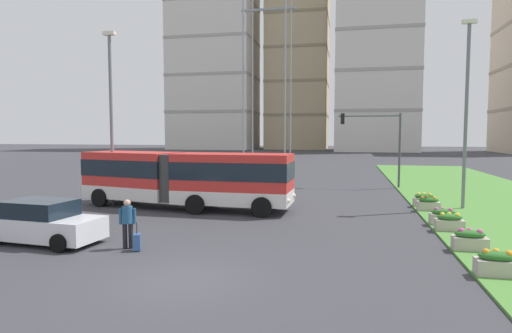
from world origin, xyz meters
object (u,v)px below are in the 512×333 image
at_px(streetlight_median, 466,108).
at_px(apartment_tower_centre, 377,37).
at_px(flower_planter_2, 449,222).
at_px(car_white_van, 42,222).
at_px(traffic_light_far_right, 378,136).
at_px(streetlight_left, 111,111).
at_px(flower_planter_1, 470,240).
at_px(apartment_tower_west, 214,43).
at_px(flower_planter_4, 428,204).
at_px(flower_planter_0, 497,263).
at_px(articulated_bus, 184,178).
at_px(flower_planter_5, 424,200).
at_px(flower_planter_3, 443,216).
at_px(apartment_tower_westcentre, 298,53).
at_px(pedestrian_crossing, 128,220).
at_px(rolling_suitcase, 137,242).

relative_size(streetlight_median, apartment_tower_centre, 0.19).
bearing_deg(flower_planter_2, apartment_tower_centre, 88.69).
bearing_deg(car_white_van, traffic_light_far_right, 55.64).
distance_m(car_white_van, streetlight_left, 9.60).
relative_size(flower_planter_1, apartment_tower_west, 0.02).
xyz_separation_m(flower_planter_4, streetlight_left, (-17.09, -1.43, 4.84)).
distance_m(flower_planter_1, streetlight_left, 18.84).
bearing_deg(flower_planter_0, articulated_bus, 145.55).
bearing_deg(flower_planter_1, flower_planter_5, 90.00).
relative_size(car_white_van, flower_planter_2, 4.13).
xyz_separation_m(streetlight_left, streetlight_median, (18.99, 2.45, 0.12)).
height_order(flower_planter_0, flower_planter_5, same).
xyz_separation_m(flower_planter_3, flower_planter_4, (0.00, 3.49, 0.00)).
bearing_deg(flower_planter_0, flower_planter_4, 90.00).
bearing_deg(flower_planter_5, flower_planter_1, -90.00).
bearing_deg(streetlight_median, flower_planter_4, -151.78).
xyz_separation_m(traffic_light_far_right, streetlight_left, (-15.12, -11.02, 1.39)).
xyz_separation_m(flower_planter_0, traffic_light_far_right, (-1.96, 20.00, 3.45)).
distance_m(flower_planter_3, apartment_tower_westcentre, 99.54).
bearing_deg(apartment_tower_centre, car_white_van, -100.78).
bearing_deg(apartment_tower_centre, flower_planter_3, -91.33).
bearing_deg(streetlight_left, apartment_tower_westcentre, 90.08).
height_order(articulated_bus, streetlight_left, streetlight_left).
bearing_deg(flower_planter_3, apartment_tower_centre, 88.67).
xyz_separation_m(flower_planter_4, flower_planter_5, (0.00, 1.32, 0.00)).
bearing_deg(flower_planter_5, streetlight_median, -9.06).
distance_m(pedestrian_crossing, flower_planter_1, 11.81).
height_order(rolling_suitcase, traffic_light_far_right, traffic_light_far_right).
distance_m(pedestrian_crossing, streetlight_left, 10.84).
bearing_deg(flower_planter_4, apartment_tower_westcentre, 100.67).
distance_m(pedestrian_crossing, traffic_light_far_right, 21.82).
height_order(flower_planter_0, traffic_light_far_right, traffic_light_far_right).
relative_size(rolling_suitcase, streetlight_median, 0.10).
xyz_separation_m(flower_planter_4, apartment_tower_centre, (1.94, 80.00, 25.53)).
height_order(articulated_bus, flower_planter_4, articulated_bus).
relative_size(flower_planter_1, flower_planter_2, 1.00).
relative_size(rolling_suitcase, streetlight_left, 0.10).
distance_m(articulated_bus, flower_planter_1, 14.12).
relative_size(streetlight_median, apartment_tower_westcentre, 0.20).
xyz_separation_m(flower_planter_1, traffic_light_far_right, (-1.96, 17.31, 3.45)).
distance_m(pedestrian_crossing, flower_planter_0, 11.65).
relative_size(traffic_light_far_right, streetlight_median, 0.56).
relative_size(flower_planter_0, flower_planter_1, 1.00).
height_order(car_white_van, flower_planter_0, car_white_van).
bearing_deg(streetlight_median, articulated_bus, -169.48).
distance_m(articulated_bus, car_white_van, 8.38).
bearing_deg(streetlight_left, car_white_van, -76.62).
height_order(articulated_bus, streetlight_median, streetlight_median).
height_order(flower_planter_2, traffic_light_far_right, traffic_light_far_right).
relative_size(flower_planter_2, traffic_light_far_right, 0.20).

